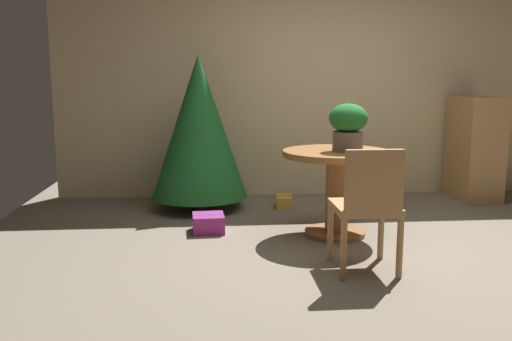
{
  "coord_description": "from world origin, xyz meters",
  "views": [
    {
      "loc": [
        -1.29,
        -3.98,
        1.33
      ],
      "look_at": [
        -0.92,
        0.24,
        0.61
      ],
      "focal_mm": 37.88,
      "sensor_mm": 36.0,
      "label": 1
    }
  ],
  "objects_px": {
    "gift_box_purple": "(208,223)",
    "wooden_cabinet": "(474,148)",
    "flower_vase": "(348,125)",
    "round_dining_table": "(336,176)",
    "wooden_chair_near": "(368,203)",
    "gift_box_gold": "(284,201)",
    "potted_plant": "(379,183)",
    "holiday_tree": "(199,127)"
  },
  "relations": [
    {
      "from": "round_dining_table",
      "to": "flower_vase",
      "type": "xyz_separation_m",
      "value": [
        0.08,
        -0.04,
        0.44
      ]
    },
    {
      "from": "flower_vase",
      "to": "round_dining_table",
      "type": "bearing_deg",
      "value": 151.86
    },
    {
      "from": "wooden_chair_near",
      "to": "holiday_tree",
      "type": "xyz_separation_m",
      "value": [
        -1.18,
        2.01,
        0.36
      ]
    },
    {
      "from": "flower_vase",
      "to": "wooden_chair_near",
      "type": "relative_size",
      "value": 0.45
    },
    {
      "from": "round_dining_table",
      "to": "wooden_cabinet",
      "type": "relative_size",
      "value": 0.8
    },
    {
      "from": "gift_box_purple",
      "to": "holiday_tree",
      "type": "bearing_deg",
      "value": 95.45
    },
    {
      "from": "round_dining_table",
      "to": "potted_plant",
      "type": "relative_size",
      "value": 1.94
    },
    {
      "from": "holiday_tree",
      "to": "gift_box_gold",
      "type": "bearing_deg",
      "value": -1.16
    },
    {
      "from": "flower_vase",
      "to": "wooden_chair_near",
      "type": "xyz_separation_m",
      "value": [
        -0.08,
        -0.89,
        -0.46
      ]
    },
    {
      "from": "gift_box_gold",
      "to": "wooden_cabinet",
      "type": "relative_size",
      "value": 0.24
    },
    {
      "from": "wooden_chair_near",
      "to": "potted_plant",
      "type": "xyz_separation_m",
      "value": [
        0.7,
        1.91,
        -0.23
      ]
    },
    {
      "from": "flower_vase",
      "to": "wooden_cabinet",
      "type": "height_order",
      "value": "wooden_cabinet"
    },
    {
      "from": "flower_vase",
      "to": "potted_plant",
      "type": "distance_m",
      "value": 1.38
    },
    {
      "from": "wooden_cabinet",
      "to": "holiday_tree",
      "type": "bearing_deg",
      "value": -176.32
    },
    {
      "from": "wooden_cabinet",
      "to": "round_dining_table",
      "type": "bearing_deg",
      "value": -145.62
    },
    {
      "from": "wooden_chair_near",
      "to": "holiday_tree",
      "type": "bearing_deg",
      "value": 120.34
    },
    {
      "from": "gift_box_purple",
      "to": "wooden_cabinet",
      "type": "bearing_deg",
      "value": 20.09
    },
    {
      "from": "holiday_tree",
      "to": "wooden_cabinet",
      "type": "height_order",
      "value": "holiday_tree"
    },
    {
      "from": "wooden_chair_near",
      "to": "wooden_cabinet",
      "type": "distance_m",
      "value": 2.89
    },
    {
      "from": "gift_box_gold",
      "to": "wooden_cabinet",
      "type": "height_order",
      "value": "wooden_cabinet"
    },
    {
      "from": "flower_vase",
      "to": "gift_box_gold",
      "type": "height_order",
      "value": "flower_vase"
    },
    {
      "from": "flower_vase",
      "to": "gift_box_gold",
      "type": "relative_size",
      "value": 1.42
    },
    {
      "from": "holiday_tree",
      "to": "potted_plant",
      "type": "height_order",
      "value": "holiday_tree"
    },
    {
      "from": "gift_box_gold",
      "to": "round_dining_table",
      "type": "bearing_deg",
      "value": -74.4
    },
    {
      "from": "flower_vase",
      "to": "holiday_tree",
      "type": "relative_size",
      "value": 0.25
    },
    {
      "from": "gift_box_gold",
      "to": "wooden_chair_near",
      "type": "bearing_deg",
      "value": -81.53
    },
    {
      "from": "potted_plant",
      "to": "wooden_chair_near",
      "type": "bearing_deg",
      "value": -110.11
    },
    {
      "from": "flower_vase",
      "to": "gift_box_purple",
      "type": "bearing_deg",
      "value": 168.53
    },
    {
      "from": "round_dining_table",
      "to": "potted_plant",
      "type": "xyz_separation_m",
      "value": [
        0.7,
        0.98,
        -0.25
      ]
    },
    {
      "from": "round_dining_table",
      "to": "gift_box_purple",
      "type": "distance_m",
      "value": 1.19
    },
    {
      "from": "round_dining_table",
      "to": "holiday_tree",
      "type": "distance_m",
      "value": 1.63
    },
    {
      "from": "round_dining_table",
      "to": "gift_box_gold",
      "type": "xyz_separation_m",
      "value": [
        -0.3,
        1.06,
        -0.45
      ]
    },
    {
      "from": "holiday_tree",
      "to": "wooden_chair_near",
      "type": "bearing_deg",
      "value": -59.66
    },
    {
      "from": "round_dining_table",
      "to": "holiday_tree",
      "type": "height_order",
      "value": "holiday_tree"
    },
    {
      "from": "gift_box_gold",
      "to": "potted_plant",
      "type": "distance_m",
      "value": 1.02
    },
    {
      "from": "round_dining_table",
      "to": "gift_box_purple",
      "type": "height_order",
      "value": "round_dining_table"
    },
    {
      "from": "round_dining_table",
      "to": "wooden_cabinet",
      "type": "xyz_separation_m",
      "value": [
        1.86,
        1.28,
        0.06
      ]
    },
    {
      "from": "flower_vase",
      "to": "potted_plant",
      "type": "height_order",
      "value": "flower_vase"
    },
    {
      "from": "gift_box_purple",
      "to": "wooden_cabinet",
      "type": "relative_size",
      "value": 0.26
    },
    {
      "from": "flower_vase",
      "to": "holiday_tree",
      "type": "distance_m",
      "value": 1.69
    },
    {
      "from": "wooden_cabinet",
      "to": "wooden_chair_near",
      "type": "bearing_deg",
      "value": -130.21
    },
    {
      "from": "holiday_tree",
      "to": "gift_box_gold",
      "type": "distance_m",
      "value": 1.18
    }
  ]
}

